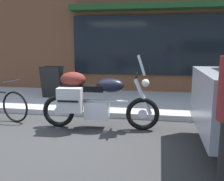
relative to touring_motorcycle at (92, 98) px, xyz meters
name	(u,v)px	position (x,y,z in m)	size (l,w,h in m)	color
ground_plane	(55,136)	(-0.55, -0.51, -0.60)	(80.00, 80.00, 0.00)	#313131
touring_motorcycle	(92,98)	(0.00, 0.00, 0.00)	(2.22, 0.73, 1.39)	black
sandwich_board_sign	(52,82)	(-1.67, 2.06, -0.04)	(0.55, 0.40, 0.86)	black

